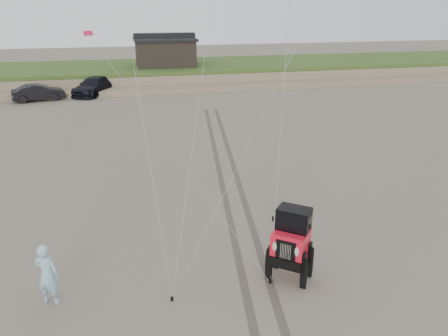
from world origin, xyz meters
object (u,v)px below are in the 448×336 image
at_px(cabin, 165,51).
at_px(truck_c, 94,86).
at_px(man, 47,274).
at_px(truck_b, 38,93).
at_px(jeep, 290,252).

distance_m(cabin, truck_c, 9.54).
xyz_separation_m(cabin, man, (-7.12, -36.74, -2.30)).
distance_m(cabin, truck_b, 14.22).
relative_size(cabin, man, 3.41).
bearing_deg(truck_b, truck_c, -82.82).
height_order(jeep, man, man).
relative_size(jeep, man, 2.65).
distance_m(cabin, man, 37.50).
distance_m(truck_c, jeep, 32.27).
bearing_deg(truck_b, jeep, -171.83).
bearing_deg(truck_c, jeep, -49.58).
distance_m(truck_c, man, 31.04).
xyz_separation_m(jeep, man, (-7.01, 0.43, 0.01)).
bearing_deg(truck_b, man, 175.79).
height_order(truck_b, man, man).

